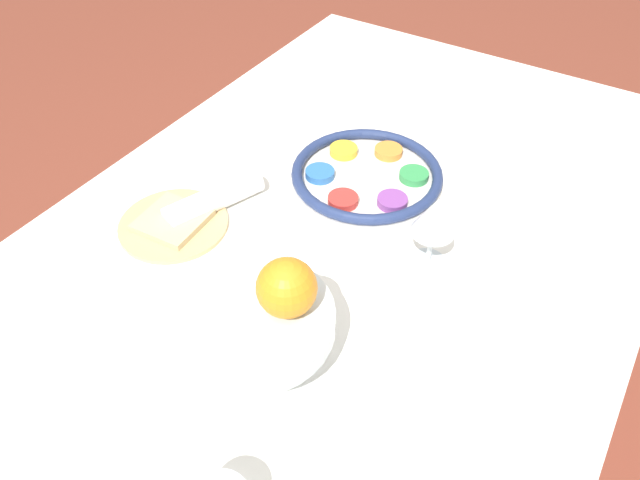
# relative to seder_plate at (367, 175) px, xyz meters

# --- Properties ---
(ground_plane) EXTENTS (8.00, 8.00, 0.00)m
(ground_plane) POSITION_rel_seder_plate_xyz_m (0.14, 0.04, -0.73)
(ground_plane) COLOR brown
(dining_table) EXTENTS (1.50, 0.96, 0.72)m
(dining_table) POSITION_rel_seder_plate_xyz_m (0.14, 0.04, -0.37)
(dining_table) COLOR white
(dining_table) RESTS_ON ground_plane
(seder_plate) EXTENTS (0.28, 0.28, 0.03)m
(seder_plate) POSITION_rel_seder_plate_xyz_m (0.00, 0.00, 0.00)
(seder_plate) COLOR silver
(seder_plate) RESTS_ON dining_table
(wine_glass) EXTENTS (0.07, 0.07, 0.13)m
(wine_glass) POSITION_rel_seder_plate_xyz_m (0.13, 0.19, 0.08)
(wine_glass) COLOR silver
(wine_glass) RESTS_ON dining_table
(fruit_stand) EXTENTS (0.22, 0.22, 0.10)m
(fruit_stand) POSITION_rel_seder_plate_xyz_m (0.44, 0.07, 0.06)
(fruit_stand) COLOR silver
(fruit_stand) RESTS_ON dining_table
(orange_fruit) EXTENTS (0.08, 0.08, 0.08)m
(orange_fruit) POSITION_rel_seder_plate_xyz_m (0.41, 0.10, 0.12)
(orange_fruit) COLOR orange
(orange_fruit) RESTS_ON fruit_stand
(bread_plate) EXTENTS (0.19, 0.19, 0.02)m
(bread_plate) POSITION_rel_seder_plate_xyz_m (0.29, -0.22, -0.01)
(bread_plate) COLOR tan
(bread_plate) RESTS_ON dining_table
(napkin_roll) EXTENTS (0.19, 0.11, 0.04)m
(napkin_roll) POSITION_rel_seder_plate_xyz_m (0.21, -0.19, 0.01)
(napkin_roll) COLOR white
(napkin_roll) RESTS_ON dining_table
(fork_left) EXTENTS (0.06, 0.19, 0.01)m
(fork_left) POSITION_rel_seder_plate_xyz_m (-0.05, 0.25, -0.01)
(fork_left) COLOR silver
(fork_left) RESTS_ON dining_table
(fork_right) EXTENTS (0.07, 0.19, 0.01)m
(fork_right) POSITION_rel_seder_plate_xyz_m (-0.02, 0.25, -0.01)
(fork_right) COLOR silver
(fork_right) RESTS_ON dining_table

